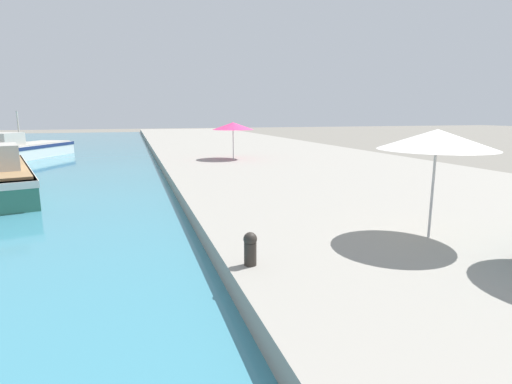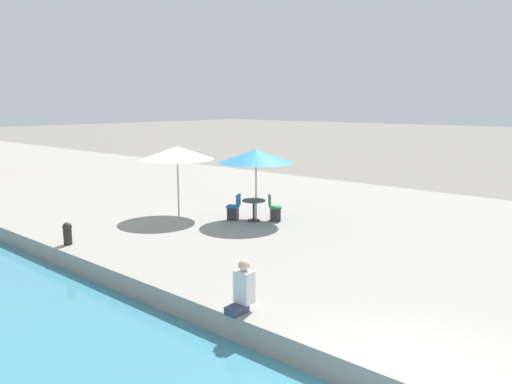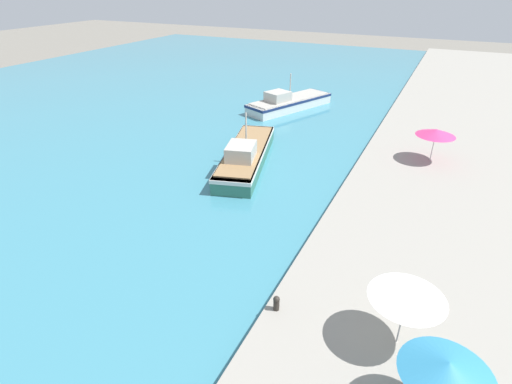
{
  "view_description": "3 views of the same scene",
  "coord_description": "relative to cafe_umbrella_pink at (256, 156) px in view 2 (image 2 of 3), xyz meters",
  "views": [
    {
      "loc": [
        -1.6,
        3.66,
        3.4
      ],
      "look_at": [
        1.5,
        13.66,
        1.34
      ],
      "focal_mm": 28.0,
      "sensor_mm": 36.0,
      "label": 1
    },
    {
      "loc": [
        -6.43,
        -2.63,
        4.55
      ],
      "look_at": [
        6.3,
        8.54,
        1.54
      ],
      "focal_mm": 35.0,
      "sensor_mm": 36.0,
      "label": 2
    },
    {
      "loc": [
        4.76,
        -0.16,
        12.07
      ],
      "look_at": [
        -4.0,
        18.0,
        1.14
      ],
      "focal_mm": 28.0,
      "sensor_mm": 36.0,
      "label": 3
    }
  ],
  "objects": [
    {
      "name": "cafe_umbrella_pink",
      "position": [
        0.0,
        0.0,
        0.0
      ],
      "size": [
        2.59,
        2.59,
        2.47
      ],
      "color": "#B7B7B7",
      "rests_on": "quay_promenade"
    },
    {
      "name": "cafe_chair_right",
      "position": [
        -0.47,
        0.63,
        -1.92
      ],
      "size": [
        0.55,
        0.57,
        0.91
      ],
      "rotation": [
        0.0,
        0.0,
        0.47
      ],
      "color": "#2D2D33",
      "rests_on": "quay_promenade"
    },
    {
      "name": "cafe_table",
      "position": [
        -0.14,
        -0.02,
        -1.71
      ],
      "size": [
        0.8,
        0.8,
        0.74
      ],
      "color": "#333338",
      "rests_on": "quay_promenade"
    },
    {
      "name": "cafe_chair_left",
      "position": [
        0.38,
        -0.52,
        -1.92
      ],
      "size": [
        0.59,
        0.59,
        0.91
      ],
      "rotation": [
        0.0,
        0.0,
        3.94
      ],
      "color": "#2D2D33",
      "rests_on": "quay_promenade"
    },
    {
      "name": "person_at_quay",
      "position": [
        -5.96,
        -4.88,
        -1.78
      ],
      "size": [
        0.56,
        0.36,
        1.04
      ],
      "color": "#333D5B",
      "rests_on": "quay_promenade"
    },
    {
      "name": "cafe_umbrella_white",
      "position": [
        -1.35,
        2.52,
        0.05
      ],
      "size": [
        2.61,
        2.61,
        2.52
      ],
      "color": "#B7B7B7",
      "rests_on": "quay_promenade"
    },
    {
      "name": "mooring_bollard",
      "position": [
        -5.86,
        2.08,
        -1.89
      ],
      "size": [
        0.26,
        0.26,
        0.65
      ],
      "color": "#2D2823",
      "rests_on": "quay_promenade"
    }
  ]
}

